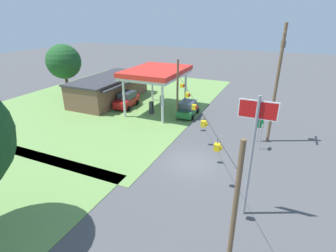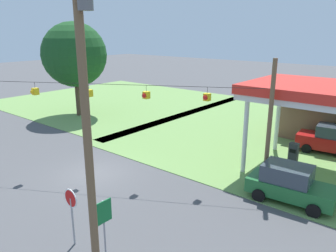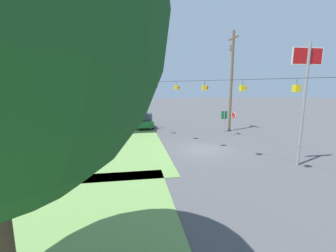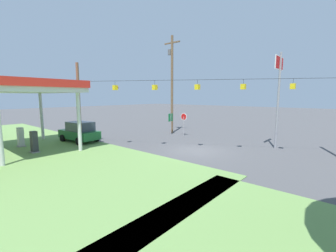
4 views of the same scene
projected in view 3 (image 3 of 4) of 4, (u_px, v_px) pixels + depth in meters
The scene contains 13 objects.
ground_plane at pixel (203, 150), 18.49m from camera, with size 160.00×160.00×0.00m, color #4C4C4F.
grass_verge_station_corner at pixel (40, 128), 28.06m from camera, with size 36.00×28.00×0.04m, color #6B934C.
gas_station_canopy at pixel (106, 87), 26.60m from camera, with size 8.84×6.55×5.52m.
gas_station_store at pixel (37, 115), 27.12m from camera, with size 12.85×6.47×3.47m.
fuel_pump_near at pixel (106, 124), 25.83m from camera, with size 0.71×0.56×1.69m.
fuel_pump_far at pixel (109, 120), 28.85m from camera, with size 0.71×0.56×1.69m.
car_at_pumps_front at pixel (144, 120), 27.81m from camera, with size 4.41×2.36×1.94m.
car_at_pumps_rear at pixel (68, 122), 26.26m from camera, with size 4.64×2.44×2.07m.
stop_sign_roadside at pixel (233, 118), 23.79m from camera, with size 0.80×0.08×2.50m.
stop_sign_overhead at pixel (306, 81), 14.00m from camera, with size 0.22×2.10×7.82m.
route_sign at pixel (224, 117), 25.29m from camera, with size 0.10×0.70×2.40m.
utility_pole_main at pixel (231, 77), 25.23m from camera, with size 2.20×0.44×11.12m.
signal_span_gantry at pixel (204, 101), 17.79m from camera, with size 17.92×10.24×7.17m.
Camera 3 is at (-17.15, 5.75, 5.17)m, focal length 24.00 mm.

